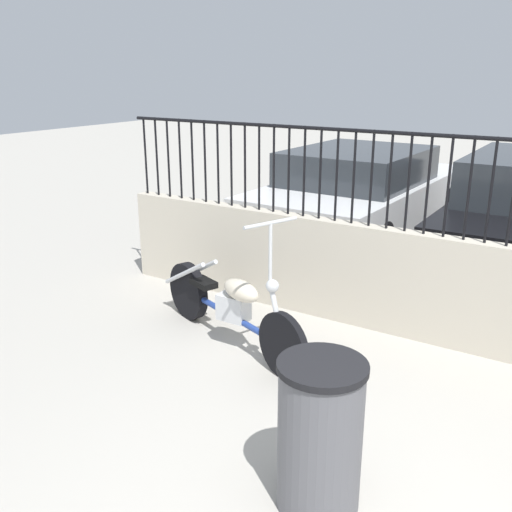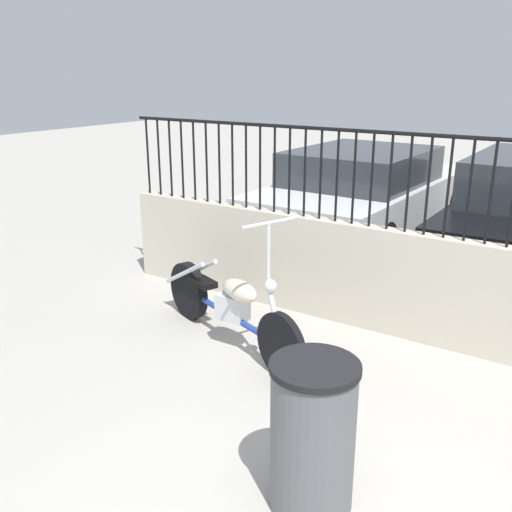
# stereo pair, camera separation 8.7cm
# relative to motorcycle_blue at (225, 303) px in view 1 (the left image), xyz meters

# --- Properties ---
(low_wall) EXTENTS (8.25, 0.18, 1.02)m
(low_wall) POSITION_rel_motorcycle_blue_xyz_m (2.18, 1.04, 0.13)
(low_wall) COLOR beige
(low_wall) RESTS_ON ground_plane
(motorcycle_blue) EXTENTS (2.04, 0.93, 1.31)m
(motorcycle_blue) POSITION_rel_motorcycle_blue_xyz_m (0.00, 0.00, 0.00)
(motorcycle_blue) COLOR black
(motorcycle_blue) RESTS_ON ground_plane
(trash_bin) EXTENTS (0.51, 0.51, 0.92)m
(trash_bin) POSITION_rel_motorcycle_blue_xyz_m (1.68, -1.45, 0.08)
(trash_bin) COLOR #56565B
(trash_bin) RESTS_ON ground_plane
(car_white) EXTENTS (2.04, 4.54, 1.34)m
(car_white) POSITION_rel_motorcycle_blue_xyz_m (-0.34, 4.06, 0.30)
(car_white) COLOR black
(car_white) RESTS_ON ground_plane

